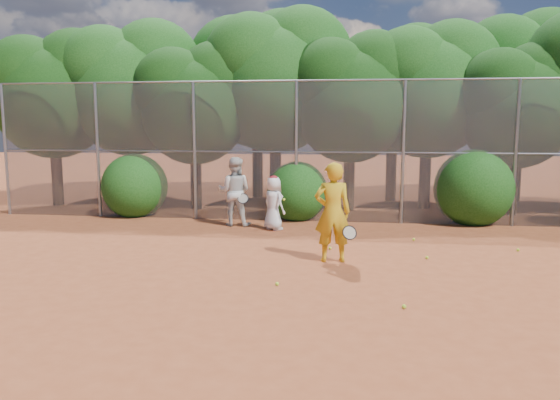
# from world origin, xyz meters

# --- Properties ---
(ground) EXTENTS (80.00, 80.00, 0.00)m
(ground) POSITION_xyz_m (0.00, 0.00, 0.00)
(ground) COLOR brown
(ground) RESTS_ON ground
(fence_back) EXTENTS (20.05, 0.09, 4.03)m
(fence_back) POSITION_xyz_m (-0.12, 6.00, 2.05)
(fence_back) COLOR gray
(fence_back) RESTS_ON ground
(tree_0) EXTENTS (4.38, 3.81, 6.00)m
(tree_0) POSITION_xyz_m (-9.44, 8.04, 3.93)
(tree_0) COLOR black
(tree_0) RESTS_ON ground
(tree_1) EXTENTS (4.64, 4.03, 6.35)m
(tree_1) POSITION_xyz_m (-6.94, 8.54, 4.16)
(tree_1) COLOR black
(tree_1) RESTS_ON ground
(tree_2) EXTENTS (3.99, 3.47, 5.47)m
(tree_2) POSITION_xyz_m (-4.45, 7.83, 3.58)
(tree_2) COLOR black
(tree_2) RESTS_ON ground
(tree_3) EXTENTS (4.89, 4.26, 6.70)m
(tree_3) POSITION_xyz_m (-1.94, 8.84, 4.40)
(tree_3) COLOR black
(tree_3) RESTS_ON ground
(tree_4) EXTENTS (4.19, 3.64, 5.73)m
(tree_4) POSITION_xyz_m (0.55, 8.24, 3.76)
(tree_4) COLOR black
(tree_4) RESTS_ON ground
(tree_5) EXTENTS (4.51, 3.92, 6.17)m
(tree_5) POSITION_xyz_m (3.06, 9.04, 4.05)
(tree_5) COLOR black
(tree_5) RESTS_ON ground
(tree_6) EXTENTS (3.86, 3.36, 5.29)m
(tree_6) POSITION_xyz_m (5.55, 8.03, 3.47)
(tree_6) COLOR black
(tree_6) RESTS_ON ground
(tree_9) EXTENTS (4.83, 4.20, 6.62)m
(tree_9) POSITION_xyz_m (-7.94, 10.84, 4.34)
(tree_9) COLOR black
(tree_9) RESTS_ON ground
(tree_10) EXTENTS (5.15, 4.48, 7.06)m
(tree_10) POSITION_xyz_m (-2.93, 11.05, 4.63)
(tree_10) COLOR black
(tree_10) RESTS_ON ground
(tree_11) EXTENTS (4.64, 4.03, 6.35)m
(tree_11) POSITION_xyz_m (2.06, 10.64, 4.16)
(tree_11) COLOR black
(tree_11) RESTS_ON ground
(tree_12) EXTENTS (5.02, 4.37, 6.88)m
(tree_12) POSITION_xyz_m (6.56, 11.24, 4.51)
(tree_12) COLOR black
(tree_12) RESTS_ON ground
(bush_0) EXTENTS (2.00, 2.00, 2.00)m
(bush_0) POSITION_xyz_m (-6.00, 6.30, 1.00)
(bush_0) COLOR #144411
(bush_0) RESTS_ON ground
(bush_1) EXTENTS (1.80, 1.80, 1.80)m
(bush_1) POSITION_xyz_m (-1.00, 6.30, 0.90)
(bush_1) COLOR #144411
(bush_1) RESTS_ON ground
(bush_2) EXTENTS (2.20, 2.20, 2.20)m
(bush_2) POSITION_xyz_m (4.00, 6.30, 1.10)
(bush_2) COLOR #144411
(bush_2) RESTS_ON ground
(player_yellow) EXTENTS (0.93, 0.63, 2.04)m
(player_yellow) POSITION_xyz_m (0.22, 1.42, 1.02)
(player_yellow) COLOR gold
(player_yellow) RESTS_ON ground
(player_teen) EXTENTS (0.82, 0.80, 1.45)m
(player_teen) POSITION_xyz_m (-1.45, 4.58, 0.72)
(player_teen) COLOR white
(player_teen) RESTS_ON ground
(player_white) EXTENTS (0.93, 0.76, 1.90)m
(player_white) POSITION_xyz_m (-2.61, 5.07, 0.95)
(player_white) COLOR silver
(player_white) RESTS_ON ground
(ball_0) EXTENTS (0.07, 0.07, 0.07)m
(ball_0) POSITION_xyz_m (2.19, 1.86, 0.03)
(ball_0) COLOR #B5DF28
(ball_0) RESTS_ON ground
(ball_1) EXTENTS (0.07, 0.07, 0.07)m
(ball_1) POSITION_xyz_m (4.28, 2.84, 0.03)
(ball_1) COLOR #B5DF28
(ball_1) RESTS_ON ground
(ball_2) EXTENTS (0.07, 0.07, 0.07)m
(ball_2) POSITION_xyz_m (1.43, -1.34, 0.03)
(ball_2) COLOR #B5DF28
(ball_2) RESTS_ON ground
(ball_4) EXTENTS (0.07, 0.07, 0.07)m
(ball_4) POSITION_xyz_m (-0.66, -0.43, 0.03)
(ball_4) COLOR #B5DF28
(ball_4) RESTS_ON ground
(ball_5) EXTENTS (0.07, 0.07, 0.07)m
(ball_5) POSITION_xyz_m (2.11, 3.67, 0.03)
(ball_5) COLOR #B5DF28
(ball_5) RESTS_ON ground
(ball_6) EXTENTS (0.07, 0.07, 0.07)m
(ball_6) POSITION_xyz_m (0.14, 2.47, 0.03)
(ball_6) COLOR #B5DF28
(ball_6) RESTS_ON ground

